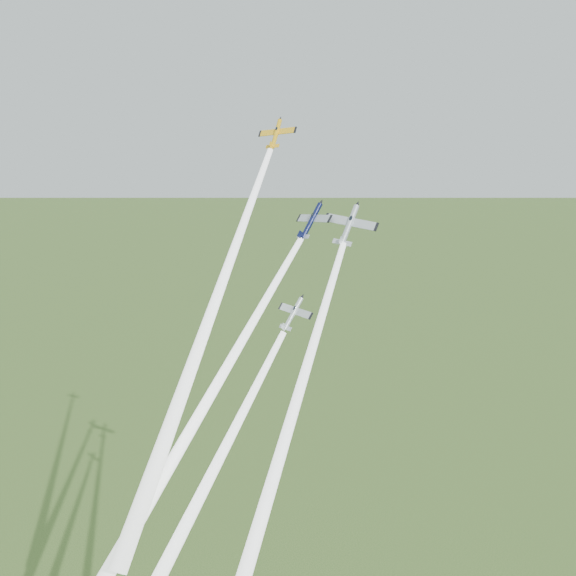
{
  "coord_description": "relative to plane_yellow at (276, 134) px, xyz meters",
  "views": [
    {
      "loc": [
        56.18,
        -97.56,
        118.59
      ],
      "look_at": [
        0.0,
        -6.0,
        92.0
      ],
      "focal_mm": 45.0,
      "sensor_mm": 36.0,
      "label": 1
    }
  ],
  "objects": [
    {
      "name": "plane_silver_right",
      "position": [
        17.06,
        -6.37,
        -13.03
      ],
      "size": [
        9.17,
        6.93,
        8.52
      ],
      "primitive_type": null,
      "rotation": [
        0.91,
        0.11,
        0.06
      ],
      "color": "silver"
    },
    {
      "name": "smoke_trail_silver_low",
      "position": [
        6.76,
        -33.95,
        -51.78
      ],
      "size": [
        12.68,
        38.16,
        48.7
      ],
      "primitive_type": null,
      "rotation": [
        -0.66,
        0.0,
        -0.26
      ],
      "color": "white"
    },
    {
      "name": "plane_silver_low",
      "position": [
        12.03,
        -14.35,
        -25.73
      ],
      "size": [
        8.06,
        6.57,
        6.25
      ],
      "primitive_type": null,
      "rotation": [
        0.91,
        0.04,
        -0.26
      ],
      "color": "silver"
    },
    {
      "name": "smoke_trail_navy",
      "position": [
        1.57,
        -27.96,
        -43.41
      ],
      "size": [
        19.19,
        43.39,
        57.4
      ],
      "primitive_type": null,
      "rotation": [
        -0.66,
        0.0,
        -0.37
      ],
      "color": "white"
    },
    {
      "name": "smoke_trail_yellow",
      "position": [
        1.19,
        -22.73,
        -29.21
      ],
      "size": [
        4.99,
        43.8,
        55.04
      ],
      "primitive_type": null,
      "rotation": [
        -0.66,
        0.0,
        0.05
      ],
      "color": "white"
    },
    {
      "name": "smoke_trail_silver_right",
      "position": [
        18.62,
        -31.61,
        -45.48
      ],
      "size": [
        5.7,
        48.84,
        61.51
      ],
      "primitive_type": null,
      "rotation": [
        -0.66,
        0.0,
        0.06
      ],
      "color": "white"
    },
    {
      "name": "plane_yellow",
      "position": [
        0.0,
        0.0,
        0.0
      ],
      "size": [
        7.92,
        5.56,
        6.99
      ],
      "primitive_type": null,
      "rotation": [
        0.91,
        -0.11,
        0.05
      ],
      "color": "yellow"
    },
    {
      "name": "plane_navy",
      "position": [
        10.24,
        -5.92,
        -13.01
      ],
      "size": [
        9.17,
        8.68,
        7.89
      ],
      "primitive_type": null,
      "rotation": [
        0.91,
        -0.1,
        -0.37
      ],
      "color": "#0D133A"
    }
  ]
}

